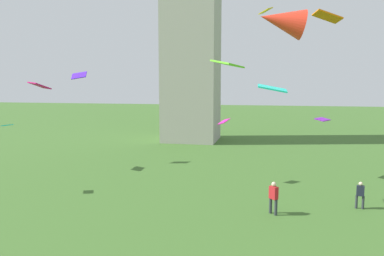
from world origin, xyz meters
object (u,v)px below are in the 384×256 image
object	(u,v)px
kite_flying_0	(266,11)
kite_flying_9	(327,16)
kite_flying_8	(227,64)
person_0	(360,194)
kite_flying_6	(40,86)
kite_flying_4	(224,121)
kite_flying_7	(7,125)
kite_flying_1	(282,21)
kite_flying_10	(79,75)
person_2	(273,196)
kite_flying_3	(322,119)
kite_flying_2	(272,88)

from	to	relation	value
kite_flying_0	kite_flying_9	bearing A→B (deg)	150.40
kite_flying_9	kite_flying_8	bearing A→B (deg)	33.31
person_0	kite_flying_6	world-z (taller)	kite_flying_6
kite_flying_0	kite_flying_8	distance (m)	16.93
kite_flying_4	kite_flying_7	xyz separation A→B (m)	(-13.46, -5.33, 0.01)
kite_flying_9	kite_flying_1	bearing A→B (deg)	52.53
kite_flying_4	kite_flying_8	bearing A→B (deg)	35.91
kite_flying_7	kite_flying_10	bearing A→B (deg)	-22.15
person_0	kite_flying_7	bearing A→B (deg)	13.15
kite_flying_0	person_2	bearing A→B (deg)	135.43
kite_flying_1	kite_flying_3	world-z (taller)	kite_flying_1
kite_flying_0	person_0	bearing A→B (deg)	158.81
person_0	kite_flying_1	world-z (taller)	kite_flying_1
kite_flying_2	kite_flying_7	xyz separation A→B (m)	(-16.75, -1.08, -2.41)
person_0	kite_flying_2	xyz separation A→B (m)	(-5.10, -0.24, 6.01)
kite_flying_2	kite_flying_10	xyz separation A→B (m)	(-16.64, 8.32, 0.98)
kite_flying_8	kite_flying_9	world-z (taller)	kite_flying_9
kite_flying_3	kite_flying_6	distance (m)	22.59
kite_flying_7	kite_flying_10	xyz separation A→B (m)	(0.11, 9.40, 3.39)
person_0	kite_flying_3	xyz separation A→B (m)	(-1.31, 6.89, 3.61)
kite_flying_0	kite_flying_1	xyz separation A→B (m)	(0.93, -16.56, -3.49)
kite_flying_1	kite_flying_7	world-z (taller)	kite_flying_1
kite_flying_2	kite_flying_4	distance (m)	5.89
kite_flying_3	kite_flying_7	bearing A→B (deg)	-32.69
person_0	kite_flying_3	world-z (taller)	kite_flying_3
kite_flying_9	kite_flying_0	bearing A→B (deg)	-84.17
person_2	kite_flying_7	size ratio (longest dim) A/B	1.93
kite_flying_4	person_0	bearing A→B (deg)	92.81
kite_flying_10	kite_flying_2	bearing A→B (deg)	140.79
person_0	kite_flying_4	world-z (taller)	kite_flying_4
kite_flying_0	kite_flying_10	distance (m)	17.21
kite_flying_2	kite_flying_7	bearing A→B (deg)	-179.77
kite_flying_0	kite_flying_2	xyz separation A→B (m)	(0.65, -11.50, -6.48)
kite_flying_1	kite_flying_8	world-z (taller)	kite_flying_1
person_2	kite_flying_9	size ratio (longest dim) A/B	1.09
kite_flying_3	kite_flying_2	bearing A→B (deg)	7.51
kite_flying_8	kite_flying_2	bearing A→B (deg)	109.47
kite_flying_2	kite_flying_8	world-z (taller)	kite_flying_8
kite_flying_1	kite_flying_6	distance (m)	21.76
person_2	kite_flying_1	distance (m)	9.48
person_2	kite_flying_10	xyz separation A→B (m)	(-16.84, 10.03, 6.85)
kite_flying_4	kite_flying_9	distance (m)	9.65
kite_flying_0	kite_flying_3	distance (m)	10.85
kite_flying_0	kite_flying_6	bearing A→B (deg)	60.60
kite_flying_4	kite_flying_7	distance (m)	14.48
kite_flying_1	kite_flying_3	xyz separation A→B (m)	(3.51, 12.19, -5.39)
kite_flying_0	kite_flying_2	distance (m)	13.22
kite_flying_2	kite_flying_4	world-z (taller)	kite_flying_2
kite_flying_0	kite_flying_7	xyz separation A→B (m)	(-16.10, -12.58, -8.89)
kite_flying_2	kite_flying_10	bearing A→B (deg)	149.96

